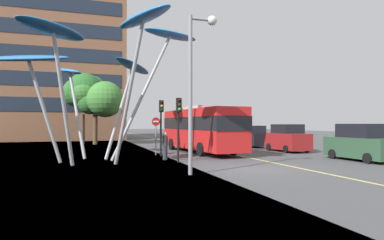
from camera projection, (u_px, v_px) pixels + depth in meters
The scene contains 16 objects.
ground at pixel (241, 171), 16.44m from camera, with size 120.00×240.00×0.10m.
red_bus at pixel (201, 127), 26.23m from camera, with size 3.33×10.97×3.58m.
leaf_sculpture at pixel (98, 55), 19.91m from camera, with size 12.38×11.65×8.47m.
traffic_light_kerb_near at pixel (179, 116), 19.39m from camera, with size 0.28×0.42×3.72m.
traffic_light_kerb_far at pixel (161, 116), 23.00m from camera, with size 0.28×0.42×3.84m.
car_parked_near at pixel (361, 143), 20.45m from camera, with size 2.05×4.52×2.24m.
car_parked_mid at pixel (287, 139), 27.02m from camera, with size 2.08×3.98×2.19m.
car_parked_far at pixel (253, 137), 32.48m from camera, with size 2.06×3.98×2.04m.
car_side_street at pixel (230, 134), 37.85m from camera, with size 2.05×4.12×2.15m.
car_far_side at pixel (209, 133), 44.13m from camera, with size 2.07×4.24×2.11m.
street_lamp at pixel (197, 72), 14.92m from camera, with size 1.34×0.44×7.12m.
tree_pavement_near at pixel (85, 92), 37.00m from camera, with size 4.69×4.37×7.79m.
tree_pavement_far at pixel (92, 94), 36.41m from camera, with size 5.62×5.86×7.67m.
pedestrian at pixel (165, 146), 20.87m from camera, with size 0.34×0.34×1.71m.
no_entry_sign at pixel (156, 130), 23.96m from camera, with size 0.60×0.12×2.69m.
backdrop_building at pixel (41, 50), 47.61m from camera, with size 22.37×13.06×25.41m.
Camera 1 is at (-8.01, -14.92, 2.26)m, focal length 31.53 mm.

